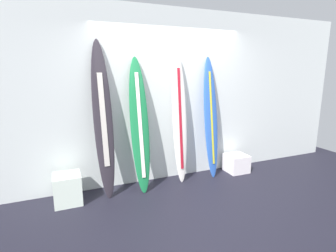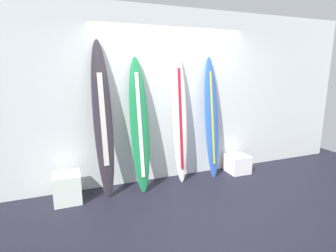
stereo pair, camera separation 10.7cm
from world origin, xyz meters
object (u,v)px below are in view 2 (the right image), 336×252
object	(u,v)px
surfboard_emerald	(139,126)
display_block_left	(67,188)
surfboard_ivory	(180,119)
display_block_center	(237,164)
surfboard_charcoal	(103,121)
surfboard_cobalt	(211,118)

from	to	relation	value
surfboard_emerald	display_block_left	xyz separation A→B (m)	(-1.08, -0.06, -0.80)
surfboard_ivory	display_block_center	size ratio (longest dim) A/B	5.58
surfboard_charcoal	display_block_center	xyz separation A→B (m)	(2.35, -0.02, -0.96)
surfboard_charcoal	display_block_left	size ratio (longest dim) A/B	5.42
surfboard_emerald	surfboard_ivory	distance (m)	0.70
surfboard_ivory	surfboard_emerald	bearing A→B (deg)	-174.98
display_block_left	surfboard_ivory	bearing A→B (deg)	3.79
surfboard_ivory	display_block_left	bearing A→B (deg)	-176.21
surfboard_cobalt	display_block_left	bearing A→B (deg)	-177.45
display_block_left	display_block_center	size ratio (longest dim) A/B	1.11
surfboard_charcoal	display_block_center	world-z (taller)	surfboard_charcoal
surfboard_emerald	surfboard_ivory	xyz separation A→B (m)	(0.69, 0.06, 0.05)
surfboard_ivory	display_block_left	world-z (taller)	surfboard_ivory
display_block_center	surfboard_emerald	bearing A→B (deg)	179.90
surfboard_emerald	surfboard_charcoal	bearing A→B (deg)	177.67
surfboard_charcoal	display_block_left	world-z (taller)	surfboard_charcoal
display_block_center	surfboard_charcoal	bearing A→B (deg)	179.39
surfboard_ivory	display_block_center	bearing A→B (deg)	-3.25
surfboard_charcoal	surfboard_emerald	size ratio (longest dim) A/B	1.11
surfboard_ivory	surfboard_cobalt	world-z (taller)	surfboard_ivory
display_block_left	surfboard_charcoal	bearing A→B (deg)	8.14
surfboard_charcoal	surfboard_cobalt	world-z (taller)	surfboard_charcoal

